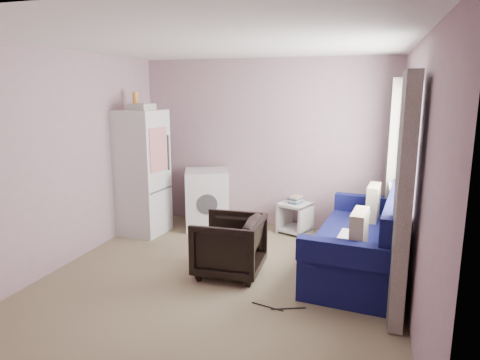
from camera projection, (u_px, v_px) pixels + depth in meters
The scene contains 8 objects.
room at pixel (221, 167), 4.43m from camera, with size 3.84×4.24×2.54m.
armchair at pixel (229, 243), 4.77m from camera, with size 0.71×0.67×0.73m, color black.
fridge at pixel (142, 172), 6.09m from camera, with size 0.67×0.65×2.01m.
washing_machine at pixel (207, 198), 6.40m from camera, with size 0.81×0.81×0.88m.
side_table at pixel (295, 215), 6.20m from camera, with size 0.52×0.52×0.55m.
sofa at pixel (366, 243), 4.83m from camera, with size 1.16×2.17×0.93m.
window_dressing at pixel (396, 178), 4.61m from camera, with size 0.17×2.62×2.18m.
floor_cables at pixel (278, 308), 4.06m from camera, with size 0.52×0.13×0.01m.
Camera 1 is at (1.47, -4.12, 2.02)m, focal length 32.00 mm.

